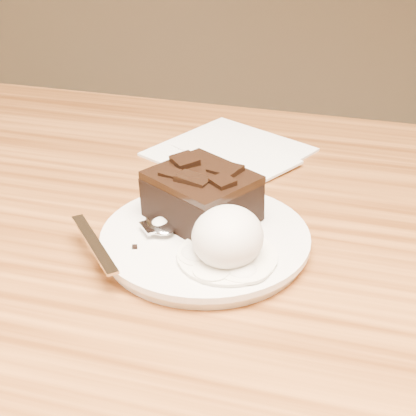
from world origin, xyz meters
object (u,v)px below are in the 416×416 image
(ice_cream_scoop, at_px, (228,237))
(napkin, at_px, (229,151))
(spoon, at_px, (160,226))
(plate, at_px, (205,241))
(brownie, at_px, (202,199))

(ice_cream_scoop, relative_size, napkin, 0.41)
(ice_cream_scoop, bearing_deg, napkin, 103.76)
(ice_cream_scoop, xyz_separation_m, spoon, (-0.08, 0.03, -0.02))
(ice_cream_scoop, distance_m, spoon, 0.08)
(plate, height_order, ice_cream_scoop, ice_cream_scoop)
(brownie, relative_size, napkin, 0.56)
(plate, height_order, spoon, spoon)
(plate, relative_size, napkin, 1.22)
(plate, distance_m, brownie, 0.04)
(brownie, xyz_separation_m, ice_cream_scoop, (0.04, -0.06, 0.00))
(brownie, height_order, ice_cream_scoop, ice_cream_scoop)
(brownie, bearing_deg, napkin, 96.08)
(spoon, xyz_separation_m, napkin, (0.01, 0.23, -0.02))
(ice_cream_scoop, distance_m, napkin, 0.27)
(ice_cream_scoop, xyz_separation_m, napkin, (-0.06, 0.26, -0.04))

